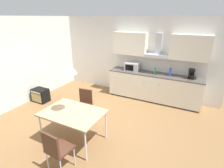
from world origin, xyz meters
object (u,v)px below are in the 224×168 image
object	(u,v)px
chair_far_left	(84,102)
pendant_lamp	(69,68)
coffee_maker	(191,74)
bottle_blue	(170,72)
bottle_green	(155,71)
chair_near_right	(56,148)
dining_table	(73,114)
microwave	(132,67)
guitar_amp	(41,95)

from	to	relation	value
chair_far_left	pendant_lamp	bearing A→B (deg)	-69.92
coffee_maker	chair_far_left	size ratio (longest dim) A/B	0.34
chair_far_left	bottle_blue	bearing A→B (deg)	48.99
bottle_green	chair_near_right	bearing A→B (deg)	-101.13
bottle_blue	chair_near_right	bearing A→B (deg)	-107.94
dining_table	pendant_lamp	size ratio (longest dim) A/B	4.14
coffee_maker	dining_table	xyz separation A→B (m)	(-2.12, -2.96, -0.39)
chair_far_left	chair_near_right	bearing A→B (deg)	-70.34
microwave	chair_far_left	xyz separation A→B (m)	(-0.55, -2.09, -0.54)
microwave	dining_table	xyz separation A→B (m)	(-0.24, -2.93, -0.38)
coffee_maker	pendant_lamp	world-z (taller)	pendant_lamp
dining_table	chair_near_right	distance (m)	0.90
microwave	guitar_amp	xyz separation A→B (m)	(-2.53, -1.85, -0.85)
coffee_maker	bottle_green	distance (m)	1.09
microwave	chair_far_left	size ratio (longest dim) A/B	0.55
bottle_green	guitar_amp	xyz separation A→B (m)	(-3.32, -1.85, -0.80)
microwave	bottle_green	world-z (taller)	microwave
chair_near_right	guitar_amp	distance (m)	3.23
dining_table	chair_near_right	world-z (taller)	chair_near_right
bottle_blue	chair_near_right	xyz separation A→B (m)	(-1.22, -3.77, -0.52)
bottle_green	chair_far_left	xyz separation A→B (m)	(-1.34, -2.09, -0.49)
bottle_blue	bottle_green	distance (m)	0.48
coffee_maker	pendant_lamp	xyz separation A→B (m)	(-2.12, -2.96, 0.64)
guitar_amp	chair_near_right	bearing A→B (deg)	-36.55
bottle_blue	bottle_green	world-z (taller)	bottle_blue
bottle_green	chair_far_left	world-z (taller)	bottle_green
bottle_blue	bottle_green	size ratio (longest dim) A/B	1.36
bottle_blue	pendant_lamp	distance (m)	3.37
coffee_maker	chair_far_left	world-z (taller)	coffee_maker
chair_near_right	bottle_green	bearing A→B (deg)	78.87
coffee_maker	chair_near_right	bearing A→B (deg)	-115.74
chair_far_left	chair_near_right	xyz separation A→B (m)	(0.60, -1.68, 0.00)
dining_table	chair_near_right	xyz separation A→B (m)	(0.29, -0.84, -0.16)
coffee_maker	pendant_lamp	size ratio (longest dim) A/B	0.94
guitar_amp	microwave	bearing A→B (deg)	36.21
guitar_amp	bottle_blue	bearing A→B (deg)	25.98
bottle_green	chair_far_left	bearing A→B (deg)	-122.65
coffee_maker	guitar_amp	distance (m)	4.87
coffee_maker	chair_near_right	xyz separation A→B (m)	(-1.83, -3.80, -0.55)
guitar_amp	pendant_lamp	bearing A→B (deg)	-25.17
chair_far_left	bottle_green	bearing A→B (deg)	57.35
coffee_maker	bottle_blue	xyz separation A→B (m)	(-0.61, -0.03, -0.03)
pendant_lamp	microwave	bearing A→B (deg)	85.28
dining_table	guitar_amp	bearing A→B (deg)	154.83
bottle_green	dining_table	xyz separation A→B (m)	(-1.03, -2.93, -0.33)
guitar_amp	bottle_green	bearing A→B (deg)	29.13
coffee_maker	bottle_green	world-z (taller)	coffee_maker
bottle_green	pendant_lamp	xyz separation A→B (m)	(-1.03, -2.93, 0.71)
bottle_green	microwave	bearing A→B (deg)	179.85
chair_far_left	guitar_amp	xyz separation A→B (m)	(-1.98, 0.24, -0.31)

